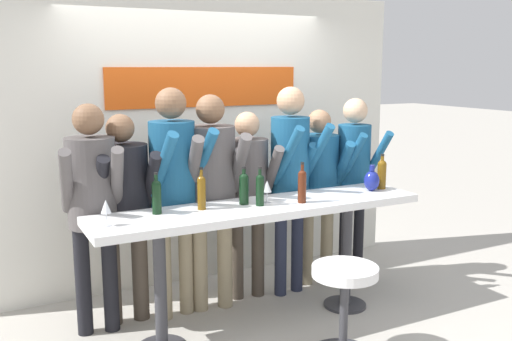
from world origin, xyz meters
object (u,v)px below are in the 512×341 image
wine_bottle_3 (260,188)px  person_rightmost (354,167)px  person_left (123,197)px  wine_glass_0 (267,187)px  person_right (291,166)px  person_center_right (248,185)px  decorative_vase (372,180)px  person_center_left (173,177)px  wine_bottle_4 (157,195)px  person_far_left (92,194)px  person_far_right (319,178)px  wine_bottle_0 (201,191)px  wine_bottle_2 (244,187)px  wine_bottle_1 (302,185)px  wine_bottle_5 (382,173)px  wine_glass_1 (106,208)px  tasting_table (261,223)px  bar_stool (344,297)px  person_center (212,179)px

wine_bottle_3 → person_rightmost: bearing=21.7°
person_left → wine_glass_0: person_left is taller
person_right → wine_bottle_3: bearing=-145.3°
person_right → person_center_right: bearing=160.1°
decorative_vase → person_center_left: bearing=163.3°
wine_glass_0 → wine_bottle_4: bearing=174.8°
person_far_left → person_center_left: (0.63, 0.01, 0.07)m
person_far_right → wine_bottle_0: (-1.35, -0.49, 0.11)m
wine_bottle_2 → person_left: bearing=149.0°
wine_bottle_1 → wine_bottle_4: bearing=170.2°
person_far_left → wine_bottle_5: bearing=-1.5°
person_center_right → wine_glass_1: person_center_right is taller
person_center_left → wine_glass_0: size_ratio=10.49×
person_far_left → person_center_left: bearing=9.7°
wine_bottle_0 → wine_bottle_1: size_ratio=1.00×
wine_bottle_4 → wine_bottle_5: 1.97m
wine_bottle_2 → wine_bottle_4: 0.68m
person_center_left → wine_glass_0: person_center_left is taller
wine_glass_1 → decorative_vase: 2.23m
person_left → tasting_table: bearing=-29.7°
tasting_table → wine_bottle_0: wine_bottle_0 is taller
bar_stool → person_left: 1.82m
person_center → wine_glass_0: person_center is taller
bar_stool → wine_bottle_3: (-0.30, 0.68, 0.66)m
person_center_right → wine_bottle_5: person_center_right is taller
person_left → wine_bottle_3: person_left is taller
person_center_left → person_center: bearing=-9.8°
person_far_right → wine_bottle_1: bearing=-121.2°
wine_bottle_5 → decorative_vase: size_ratio=1.36×
person_center → person_far_right: person_center is taller
wine_glass_0 → decorative_vase: 0.99m
wine_bottle_4 → person_far_left: bearing=135.3°
person_left → wine_bottle_2: size_ratio=5.79×
person_far_right → person_center: bearing=-164.7°
person_far_left → wine_glass_1: person_far_left is taller
person_center_left → person_center_right: 0.71m
person_center → wine_bottle_0: (-0.25, -0.40, 0.01)m
bar_stool → person_right: (0.26, 1.17, 0.71)m
wine_glass_1 → wine_bottle_3: bearing=1.4°
bar_stool → wine_bottle_1: (0.03, 0.62, 0.67)m
person_right → wine_bottle_0: size_ratio=5.89×
person_center → wine_bottle_2: 0.41m
tasting_table → person_right: size_ratio=1.42×
person_right → wine_bottle_2: size_ratio=6.43×
wine_bottle_0 → wine_glass_1: (-0.72, -0.12, -0.02)m
person_far_left → person_left: bearing=27.6°
wine_bottle_4 → person_center: bearing=32.7°
person_center → decorative_vase: (1.26, -0.47, -0.04)m
wine_bottle_5 → wine_bottle_1: bearing=-172.4°
wine_bottle_1 → decorative_vase: 0.75m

